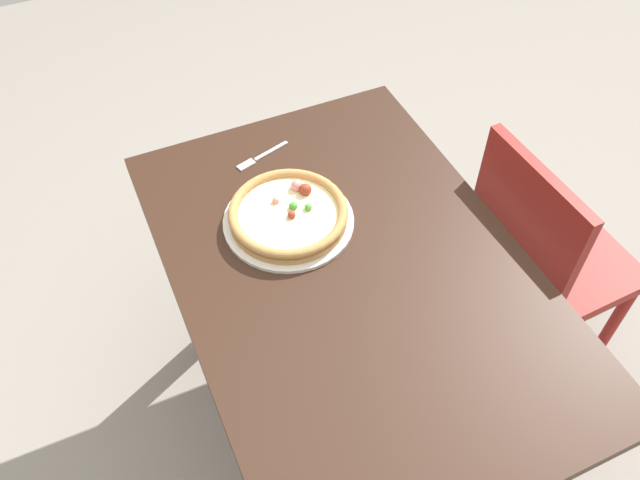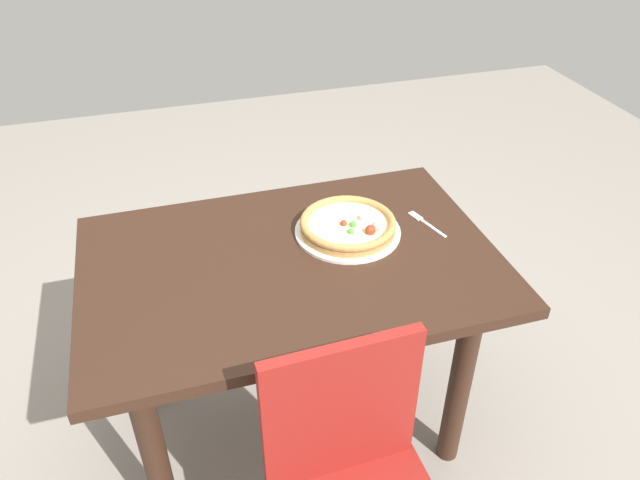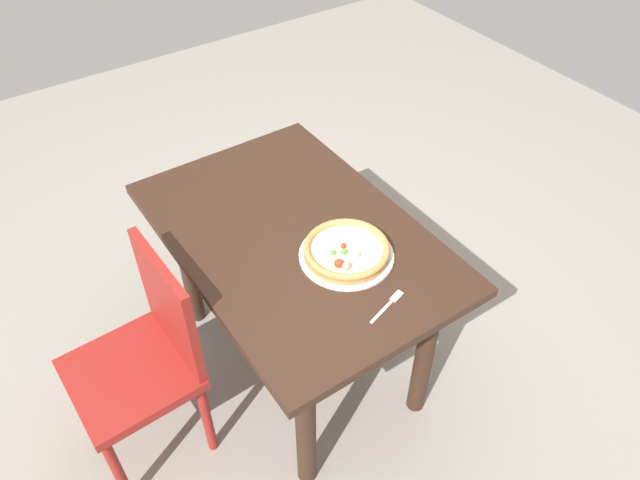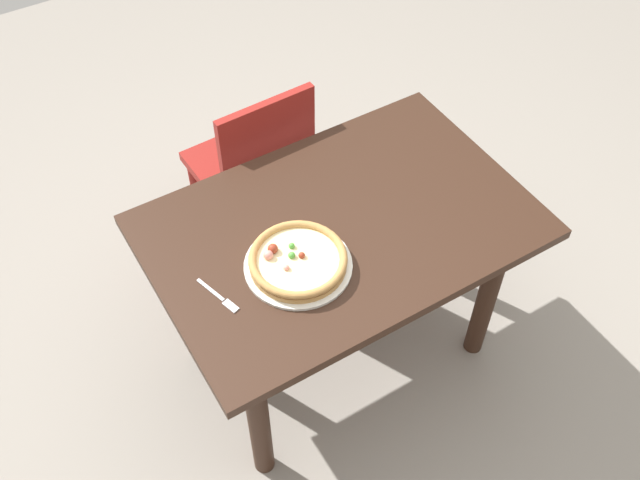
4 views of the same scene
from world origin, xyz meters
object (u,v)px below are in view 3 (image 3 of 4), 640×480
at_px(chair_near, 146,357).
at_px(fork, 389,304).
at_px(plate, 346,255).
at_px(dining_table, 296,258).
at_px(pizza, 347,250).

bearing_deg(chair_near, fork, -125.86).
xyz_separation_m(chair_near, plate, (0.20, 0.69, 0.27)).
height_order(dining_table, chair_near, chair_near).
bearing_deg(pizza, plate, 132.11).
distance_m(dining_table, fork, 0.47).
bearing_deg(plate, pizza, -47.89).
relative_size(chair_near, plate, 2.68).
relative_size(pizza, fork, 1.80).
distance_m(plate, fork, 0.25).
height_order(chair_near, pizza, chair_near).
distance_m(plate, pizza, 0.03).
height_order(plate, fork, plate).
distance_m(chair_near, plate, 0.77).
height_order(chair_near, fork, chair_near).
height_order(dining_table, fork, fork).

